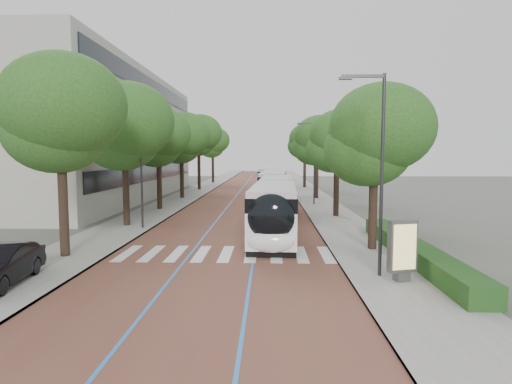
# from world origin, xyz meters

# --- Properties ---
(ground) EXTENTS (160.00, 160.00, 0.00)m
(ground) POSITION_xyz_m (0.00, 0.00, 0.00)
(ground) COLOR #51544C
(ground) RESTS_ON ground
(road) EXTENTS (11.00, 140.00, 0.02)m
(road) POSITION_xyz_m (0.00, 40.00, 0.01)
(road) COLOR brown
(road) RESTS_ON ground
(sidewalk_left) EXTENTS (4.00, 140.00, 0.12)m
(sidewalk_left) POSITION_xyz_m (-7.50, 40.00, 0.06)
(sidewalk_left) COLOR gray
(sidewalk_left) RESTS_ON ground
(sidewalk_right) EXTENTS (4.00, 140.00, 0.12)m
(sidewalk_right) POSITION_xyz_m (7.50, 40.00, 0.06)
(sidewalk_right) COLOR gray
(sidewalk_right) RESTS_ON ground
(kerb_left) EXTENTS (0.20, 140.00, 0.14)m
(kerb_left) POSITION_xyz_m (-5.60, 40.00, 0.06)
(kerb_left) COLOR gray
(kerb_left) RESTS_ON ground
(kerb_right) EXTENTS (0.20, 140.00, 0.14)m
(kerb_right) POSITION_xyz_m (5.60, 40.00, 0.06)
(kerb_right) COLOR gray
(kerb_right) RESTS_ON ground
(zebra_crossing) EXTENTS (10.55, 3.60, 0.01)m
(zebra_crossing) POSITION_xyz_m (0.20, 1.00, 0.03)
(zebra_crossing) COLOR silver
(zebra_crossing) RESTS_ON ground
(lane_line_left) EXTENTS (0.12, 126.00, 0.01)m
(lane_line_left) POSITION_xyz_m (-1.60, 40.00, 0.02)
(lane_line_left) COLOR blue
(lane_line_left) RESTS_ON road
(lane_line_right) EXTENTS (0.12, 126.00, 0.01)m
(lane_line_right) POSITION_xyz_m (1.60, 40.00, 0.02)
(lane_line_right) COLOR blue
(lane_line_right) RESTS_ON road
(office_building) EXTENTS (18.11, 40.00, 14.00)m
(office_building) POSITION_xyz_m (-19.47, 28.00, 7.00)
(office_building) COLOR #9B9990
(office_building) RESTS_ON ground
(hedge) EXTENTS (1.20, 14.00, 0.80)m
(hedge) POSITION_xyz_m (9.10, 0.00, 0.52)
(hedge) COLOR #1B3D15
(hedge) RESTS_ON sidewalk_right
(streetlight_near) EXTENTS (1.82, 0.20, 8.00)m
(streetlight_near) POSITION_xyz_m (6.62, -3.00, 4.82)
(streetlight_near) COLOR #2A2A2C
(streetlight_near) RESTS_ON sidewalk_right
(streetlight_far) EXTENTS (1.82, 0.20, 8.00)m
(streetlight_far) POSITION_xyz_m (6.62, 22.00, 4.82)
(streetlight_far) COLOR #2A2A2C
(streetlight_far) RESTS_ON sidewalk_right
(lamp_post_left) EXTENTS (0.14, 0.14, 8.00)m
(lamp_post_left) POSITION_xyz_m (-6.10, 8.00, 4.12)
(lamp_post_left) COLOR #2A2A2C
(lamp_post_left) RESTS_ON sidewalk_left
(trees_left) EXTENTS (6.28, 60.59, 9.99)m
(trees_left) POSITION_xyz_m (-7.50, 24.15, 6.74)
(trees_left) COLOR black
(trees_left) RESTS_ON ground
(trees_right) EXTENTS (5.72, 47.31, 9.04)m
(trees_right) POSITION_xyz_m (7.70, 22.85, 6.17)
(trees_right) COLOR black
(trees_right) RESTS_ON ground
(lead_bus) EXTENTS (3.27, 18.48, 3.20)m
(lead_bus) POSITION_xyz_m (2.79, 8.55, 1.63)
(lead_bus) COLOR black
(lead_bus) RESTS_ON ground
(bus_queued_0) EXTENTS (3.23, 12.52, 3.20)m
(bus_queued_0) POSITION_xyz_m (2.85, 25.00, 1.62)
(bus_queued_0) COLOR white
(bus_queued_0) RESTS_ON ground
(bus_queued_1) EXTENTS (2.64, 12.42, 3.20)m
(bus_queued_1) POSITION_xyz_m (2.16, 37.92, 1.62)
(bus_queued_1) COLOR white
(bus_queued_1) RESTS_ON ground
(ad_panel) EXTENTS (1.18, 0.59, 2.36)m
(ad_panel) POSITION_xyz_m (7.47, -3.70, 1.36)
(ad_panel) COLOR #59595B
(ad_panel) RESTS_ON sidewalk_right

